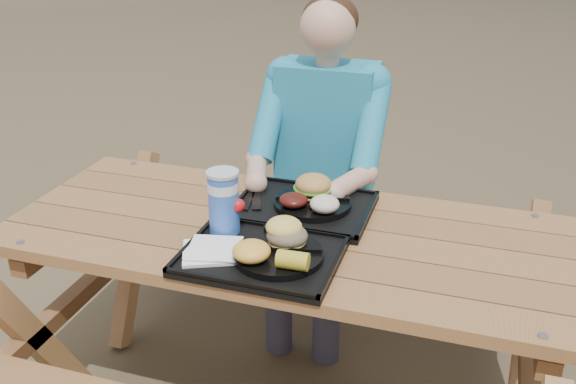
% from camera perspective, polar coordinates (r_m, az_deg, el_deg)
% --- Properties ---
extents(picnic_table, '(1.80, 1.49, 0.75)m').
position_cam_1_polar(picnic_table, '(2.24, -0.00, -11.83)').
color(picnic_table, '#999999').
rests_on(picnic_table, ground).
extents(tray_near, '(0.45, 0.35, 0.02)m').
position_cam_1_polar(tray_near, '(1.87, -2.40, -5.79)').
color(tray_near, black).
rests_on(tray_near, picnic_table).
extents(tray_far, '(0.45, 0.35, 0.02)m').
position_cam_1_polar(tray_far, '(2.15, 1.35, -1.49)').
color(tray_far, black).
rests_on(tray_far, picnic_table).
extents(plate_near, '(0.26, 0.26, 0.02)m').
position_cam_1_polar(plate_near, '(1.84, -0.85, -5.60)').
color(plate_near, black).
rests_on(plate_near, tray_near).
extents(plate_far, '(0.26, 0.26, 0.02)m').
position_cam_1_polar(plate_far, '(2.14, 2.20, -1.01)').
color(plate_far, black).
rests_on(plate_far, tray_far).
extents(napkin_stack, '(0.20, 0.20, 0.02)m').
position_cam_1_polar(napkin_stack, '(1.87, -6.98, -5.20)').
color(napkin_stack, white).
rests_on(napkin_stack, tray_near).
extents(soda_cup, '(0.09, 0.09, 0.19)m').
position_cam_1_polar(soda_cup, '(1.95, -5.73, -1.00)').
color(soda_cup, blue).
rests_on(soda_cup, tray_near).
extents(condiment_bbq, '(0.05, 0.05, 0.03)m').
position_cam_1_polar(condiment_bbq, '(1.95, -1.44, -3.46)').
color(condiment_bbq, black).
rests_on(condiment_bbq, tray_near).
extents(condiment_mustard, '(0.05, 0.05, 0.03)m').
position_cam_1_polar(condiment_mustard, '(1.94, 0.37, -3.69)').
color(condiment_mustard, gold).
rests_on(condiment_mustard, tray_near).
extents(sandwich, '(0.11, 0.11, 0.12)m').
position_cam_1_polar(sandwich, '(1.85, -0.08, -2.96)').
color(sandwich, '#F6CD57').
rests_on(sandwich, plate_near).
extents(mac_cheese, '(0.11, 0.11, 0.05)m').
position_cam_1_polar(mac_cheese, '(1.78, -3.27, -5.28)').
color(mac_cheese, yellow).
rests_on(mac_cheese, plate_near).
extents(corn_cob, '(0.09, 0.09, 0.05)m').
position_cam_1_polar(corn_cob, '(1.74, 0.43, -6.09)').
color(corn_cob, gold).
rests_on(corn_cob, plate_near).
extents(cutlery_far, '(0.09, 0.17, 0.01)m').
position_cam_1_polar(cutlery_far, '(2.19, -2.81, -0.61)').
color(cutlery_far, black).
rests_on(cutlery_far, tray_far).
extents(burger, '(0.13, 0.13, 0.11)m').
position_cam_1_polar(burger, '(2.15, 2.28, 1.10)').
color(burger, '#C28644').
rests_on(burger, plate_far).
extents(baked_beans, '(0.09, 0.09, 0.04)m').
position_cam_1_polar(baked_beans, '(2.09, 0.49, -0.73)').
color(baked_beans, '#48120E').
rests_on(baked_beans, plate_far).
extents(potato_salad, '(0.10, 0.10, 0.05)m').
position_cam_1_polar(potato_salad, '(2.05, 3.27, -1.07)').
color(potato_salad, beige).
rests_on(potato_salad, plate_far).
extents(diner, '(0.48, 0.84, 1.28)m').
position_cam_1_polar(diner, '(2.65, 3.24, 0.85)').
color(diner, '#1AA1B6').
rests_on(diner, ground).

